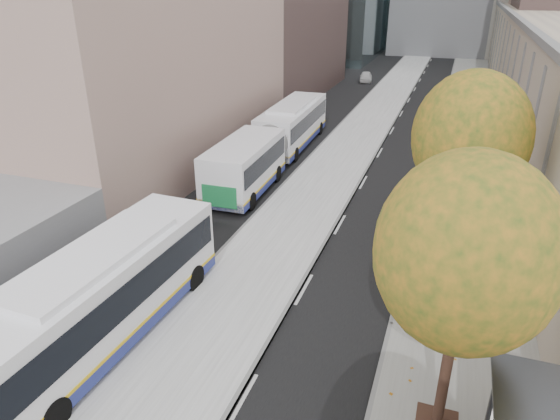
% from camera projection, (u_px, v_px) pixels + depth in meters
% --- Properties ---
extents(bus_platform, '(4.25, 150.00, 0.15)m').
position_uv_depth(bus_platform, '(345.00, 153.00, 34.49)').
color(bus_platform, '#A2A2A2').
rests_on(bus_platform, ground).
extents(sidewalk, '(4.75, 150.00, 0.08)m').
position_uv_depth(sidewalk, '(467.00, 166.00, 32.07)').
color(sidewalk, gray).
rests_on(sidewalk, ground).
extents(tree_c, '(4.20, 4.20, 7.28)m').
position_uv_depth(tree_c, '(467.00, 254.00, 11.21)').
color(tree_c, '#332018').
rests_on(tree_c, sidewalk).
extents(tree_d, '(4.40, 4.40, 7.60)m').
position_uv_depth(tree_d, '(471.00, 138.00, 18.83)').
color(tree_d, '#332018').
rests_on(tree_d, sidewalk).
extents(bus_far, '(3.07, 17.63, 2.93)m').
position_uv_depth(bus_far, '(275.00, 139.00, 32.15)').
color(bus_far, white).
rests_on(bus_far, ground).
extents(distant_car, '(1.92, 3.63, 1.18)m').
position_uv_depth(distant_car, '(366.00, 77.00, 59.18)').
color(distant_car, silver).
rests_on(distant_car, ground).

